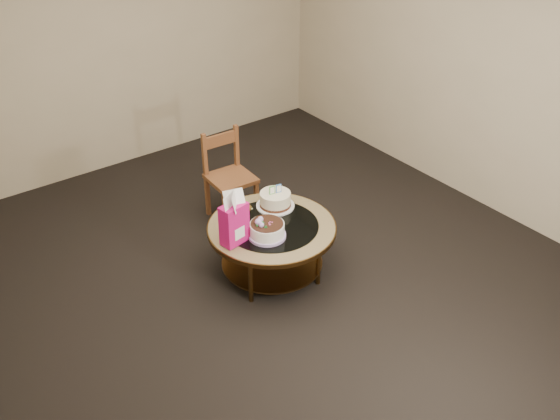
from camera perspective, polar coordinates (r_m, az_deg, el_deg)
ground at (r=5.16m, az=-0.73°, el=-5.59°), size 5.00×5.00×0.00m
room_walls at (r=4.37m, az=-0.87°, el=10.48°), size 4.52×5.02×2.61m
coffee_table at (r=4.93m, az=-0.76°, el=-2.14°), size 1.02×1.02×0.46m
decorated_cake at (r=4.72m, az=-1.21°, el=-1.89°), size 0.29×0.29×0.17m
cream_cake at (r=5.08m, az=-0.43°, el=0.93°), size 0.31×0.31×0.20m
gift_bag at (r=4.60m, az=-4.23°, el=-0.79°), size 0.23×0.18×0.42m
pillar_candle at (r=5.07m, az=-3.26°, el=0.33°), size 0.11×0.11×0.09m
dining_chair at (r=5.65m, az=-4.70°, el=3.13°), size 0.40×0.40×0.83m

